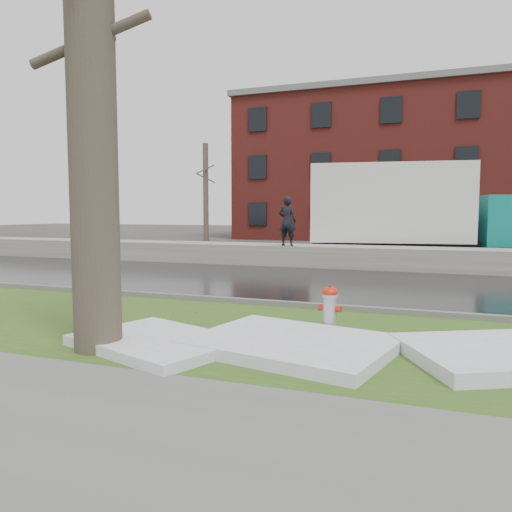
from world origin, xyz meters
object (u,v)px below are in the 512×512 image
(worker, at_px, (287,221))
(fire_hydrant, at_px, (330,307))
(box_truck, at_px, (422,211))
(tree, at_px, (90,47))

(worker, bearing_deg, fire_hydrant, 113.11)
(box_truck, relative_size, worker, 6.54)
(fire_hydrant, height_order, worker, worker)
(fire_hydrant, bearing_deg, tree, -137.47)
(tree, bearing_deg, box_truck, 76.04)
(fire_hydrant, xyz_separation_m, tree, (-2.75, -2.03, 3.60))
(tree, xyz_separation_m, worker, (-0.69, 11.00, -2.44))
(fire_hydrant, distance_m, box_truck, 12.42)
(fire_hydrant, xyz_separation_m, worker, (-3.45, 8.97, 1.17))
(tree, xyz_separation_m, box_truck, (3.56, 14.32, -2.09))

